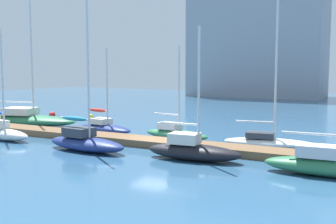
{
  "coord_description": "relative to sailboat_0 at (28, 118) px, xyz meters",
  "views": [
    {
      "loc": [
        13.41,
        -22.83,
        5.01
      ],
      "look_at": [
        0.0,
        2.0,
        2.0
      ],
      "focal_mm": 44.94,
      "sensor_mm": 36.0,
      "label": 1
    }
  ],
  "objects": [
    {
      "name": "harbor_building_distant",
      "position": [
        6.62,
        45.12,
        9.97
      ],
      "size": [
        22.19,
        10.16,
        21.2
      ],
      "primitive_type": "cube",
      "color": "#9399A3",
      "rests_on": "ground_plane"
    },
    {
      "name": "sailboat_6",
      "position": [
        20.84,
        0.09,
        -0.17
      ],
      "size": [
        5.92,
        2.5,
        9.52
      ],
      "rotation": [
        0.0,
        0.0,
        0.15
      ],
      "color": "white",
      "rests_on": "ground_plane"
    },
    {
      "name": "dock_pier",
      "position": [
        14.25,
        -3.03,
        -0.4
      ],
      "size": [
        30.51,
        1.99,
        0.46
      ],
      "primitive_type": "cube",
      "color": "brown",
      "rests_on": "ground_plane"
    },
    {
      "name": "mooring_buoy_red",
      "position": [
        -2.2,
        5.18,
        -0.32
      ],
      "size": [
        0.62,
        0.62,
        0.62
      ],
      "primitive_type": "sphere",
      "color": "red",
      "rests_on": "ground_plane"
    },
    {
      "name": "sailboat_1",
      "position": [
        3.79,
        -6.0,
        -0.04
      ],
      "size": [
        5.2,
        1.7,
        7.56
      ],
      "rotation": [
        0.0,
        0.0,
        -0.07
      ],
      "color": "white",
      "rests_on": "ground_plane"
    },
    {
      "name": "sailboat_3",
      "position": [
        11.41,
        -6.29,
        -0.03
      ],
      "size": [
        5.8,
        2.28,
        9.55
      ],
      "rotation": [
        0.0,
        0.0,
        -0.08
      ],
      "color": "navy",
      "rests_on": "ground_plane"
    },
    {
      "name": "sailboat_0",
      "position": [
        0.0,
        0.0,
        0.0
      ],
      "size": [
        9.21,
        4.37,
        12.93
      ],
      "rotation": [
        0.0,
        0.0,
        0.2
      ],
      "color": "#2D7047",
      "rests_on": "ground_plane"
    },
    {
      "name": "sailboat_5",
      "position": [
        18.19,
        -5.53,
        -0.06
      ],
      "size": [
        5.42,
        2.0,
        7.18
      ],
      "rotation": [
        0.0,
        0.0,
        0.07
      ],
      "color": "black",
      "rests_on": "ground_plane"
    },
    {
      "name": "ground_plane",
      "position": [
        14.25,
        -3.03,
        -0.63
      ],
      "size": [
        120.0,
        120.0,
        0.0
      ],
      "primitive_type": "plane",
      "color": "#2D567A"
    },
    {
      "name": "sailboat_2",
      "position": [
        8.19,
        -0.06,
        -0.15
      ],
      "size": [
        5.38,
        2.57,
        6.45
      ],
      "rotation": [
        0.0,
        0.0,
        -0.19
      ],
      "color": "navy",
      "rests_on": "ground_plane"
    },
    {
      "name": "mooring_buoy_yellow",
      "position": [
        2.19,
        5.69,
        -0.35
      ],
      "size": [
        0.57,
        0.57,
        0.57
      ],
      "primitive_type": "sphere",
      "color": "yellow",
      "rests_on": "ground_plane"
    },
    {
      "name": "dock_piling_near_end",
      "position": [
        -0.6,
        -2.18,
        -0.09
      ],
      "size": [
        0.28,
        0.28,
        1.09
      ],
      "primitive_type": "cylinder",
      "color": "brown",
      "rests_on": "ground_plane"
    },
    {
      "name": "sailboat_4",
      "position": [
        14.32,
        -0.07,
        -0.17
      ],
      "size": [
        5.23,
        2.21,
        6.46
      ],
      "rotation": [
        0.0,
        0.0,
        -0.12
      ],
      "color": "#2D7047",
      "rests_on": "ground_plane"
    },
    {
      "name": "sailboat_7",
      "position": [
        25.15,
        -5.63,
        -0.05
      ],
      "size": [
        6.08,
        1.93,
        8.96
      ],
      "rotation": [
        0.0,
        0.0,
        0.06
      ],
      "color": "#2D7047",
      "rests_on": "ground_plane"
    }
  ]
}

